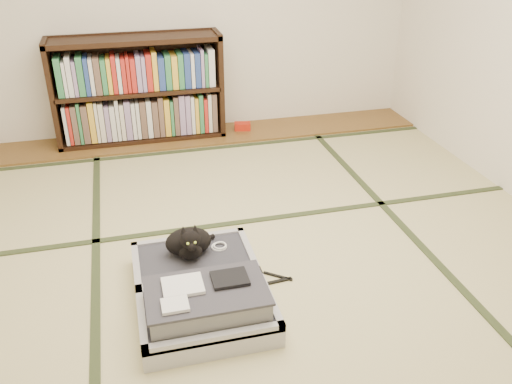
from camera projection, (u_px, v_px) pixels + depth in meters
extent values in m
plane|color=#C1BF81|center=(262.00, 254.00, 3.36)|extent=(4.50, 4.50, 0.00)
cube|color=brown|center=(207.00, 135.00, 5.06)|extent=(4.00, 0.50, 0.02)
cube|color=#B6200E|center=(242.00, 126.00, 5.15)|extent=(0.16, 0.12, 0.07)
cube|color=#2D381E|center=(96.00, 278.00, 3.14)|extent=(0.05, 4.50, 0.01)
cube|color=#2D381E|center=(408.00, 232.00, 3.58)|extent=(0.05, 4.50, 0.01)
cube|color=#2D381E|center=(247.00, 221.00, 3.70)|extent=(4.00, 0.05, 0.01)
cube|color=#2D381E|center=(213.00, 148.00, 4.81)|extent=(4.00, 0.05, 0.01)
cube|color=black|center=(54.00, 96.00, 4.62)|extent=(0.04, 0.34, 0.95)
cube|color=black|center=(219.00, 84.00, 4.94)|extent=(0.04, 0.34, 0.95)
cube|color=black|center=(144.00, 136.00, 4.99)|extent=(1.48, 0.34, 0.04)
cube|color=black|center=(134.00, 39.00, 4.57)|extent=(1.48, 0.34, 0.04)
cube|color=black|center=(139.00, 90.00, 4.78)|extent=(1.41, 0.34, 0.03)
cube|color=black|center=(138.00, 85.00, 4.92)|extent=(1.48, 0.02, 0.95)
cube|color=gray|center=(141.00, 114.00, 4.87)|extent=(1.33, 0.24, 0.40)
cube|color=gray|center=(137.00, 70.00, 4.67)|extent=(1.33, 0.24, 0.36)
cube|color=#A0A0A5|center=(208.00, 319.00, 2.74)|extent=(0.68, 0.46, 0.12)
cube|color=#2F3036|center=(208.00, 315.00, 2.73)|extent=(0.61, 0.38, 0.09)
cube|color=#A0A0A5|center=(215.00, 338.00, 2.53)|extent=(0.68, 0.04, 0.05)
cube|color=#A0A0A5|center=(201.00, 284.00, 2.89)|extent=(0.68, 0.04, 0.05)
cube|color=#A0A0A5|center=(142.00, 320.00, 2.64)|extent=(0.04, 0.46, 0.05)
cube|color=#A0A0A5|center=(270.00, 299.00, 2.78)|extent=(0.04, 0.46, 0.05)
cube|color=#A0A0A5|center=(194.00, 268.00, 3.13)|extent=(0.68, 0.46, 0.12)
cube|color=#2F3036|center=(194.00, 263.00, 3.12)|extent=(0.61, 0.38, 0.09)
cube|color=#A0A0A5|center=(200.00, 280.00, 2.92)|extent=(0.68, 0.04, 0.05)
cube|color=#A0A0A5|center=(189.00, 239.00, 3.28)|extent=(0.68, 0.04, 0.05)
cube|color=#A0A0A5|center=(136.00, 267.00, 3.03)|extent=(0.04, 0.46, 0.05)
cube|color=#A0A0A5|center=(249.00, 251.00, 3.17)|extent=(0.04, 0.46, 0.05)
cylinder|color=black|center=(200.00, 282.00, 2.90)|extent=(0.61, 0.02, 0.02)
cube|color=gray|center=(207.00, 302.00, 2.69)|extent=(0.58, 0.36, 0.12)
cube|color=#36353C|center=(206.00, 291.00, 2.66)|extent=(0.60, 0.37, 0.01)
cube|color=silver|center=(183.00, 286.00, 2.66)|extent=(0.20, 0.16, 0.02)
cube|color=black|center=(230.00, 278.00, 2.71)|extent=(0.18, 0.15, 0.02)
cube|color=silver|center=(175.00, 305.00, 2.53)|extent=(0.13, 0.11, 0.02)
cube|color=white|center=(173.00, 357.00, 2.51)|extent=(0.05, 0.01, 0.04)
cube|color=white|center=(197.00, 354.00, 2.54)|extent=(0.05, 0.01, 0.03)
cube|color=orange|center=(263.00, 340.00, 2.60)|extent=(0.05, 0.01, 0.03)
cube|color=#197F33|center=(250.00, 340.00, 2.58)|extent=(0.04, 0.01, 0.03)
ellipsoid|color=black|center=(188.00, 242.00, 3.10)|extent=(0.26, 0.17, 0.16)
ellipsoid|color=black|center=(191.00, 252.00, 3.04)|extent=(0.13, 0.09, 0.09)
ellipsoid|color=black|center=(190.00, 239.00, 2.97)|extent=(0.11, 0.10, 0.11)
sphere|color=black|center=(192.00, 247.00, 2.94)|extent=(0.05, 0.05, 0.05)
cone|color=black|center=(183.00, 230.00, 2.95)|extent=(0.04, 0.05, 0.05)
cone|color=black|center=(195.00, 228.00, 2.96)|extent=(0.04, 0.05, 0.05)
sphere|color=#A5BF33|center=(188.00, 244.00, 2.92)|extent=(0.02, 0.02, 0.02)
sphere|color=#A5BF33|center=(195.00, 243.00, 2.93)|extent=(0.02, 0.02, 0.02)
cylinder|color=black|center=(202.00, 241.00, 3.21)|extent=(0.16, 0.10, 0.03)
torus|color=white|center=(219.00, 247.00, 3.19)|extent=(0.09, 0.09, 0.01)
torus|color=white|center=(220.00, 245.00, 3.18)|extent=(0.08, 0.08, 0.01)
cube|color=black|center=(262.00, 284.00, 3.08)|extent=(0.36, 0.05, 0.01)
cube|color=black|center=(242.00, 282.00, 3.10)|extent=(0.16, 0.11, 0.01)
cube|color=black|center=(278.00, 276.00, 3.15)|extent=(0.15, 0.12, 0.01)
cylinder|color=black|center=(257.00, 272.00, 3.18)|extent=(0.01, 0.06, 0.01)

